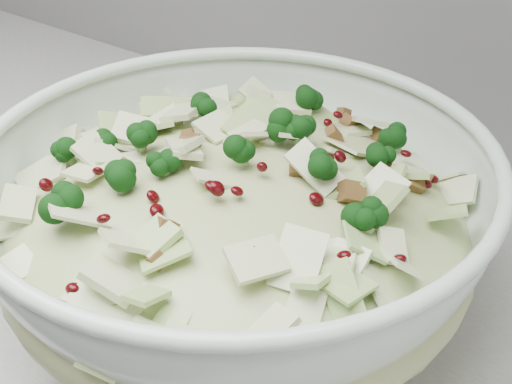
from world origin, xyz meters
TOP-DOWN VIEW (x-y plane):
  - counter at (0.00, 1.70)m, footprint 3.60×0.60m
  - mixing_bowl at (0.58, 1.60)m, footprint 0.50×0.50m
  - salad at (0.58, 1.60)m, footprint 0.42×0.42m

SIDE VIEW (x-z plane):
  - counter at x=0.00m, z-range 0.00..0.90m
  - mixing_bowl at x=0.58m, z-range 0.90..1.07m
  - salad at x=0.58m, z-range 0.93..1.09m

